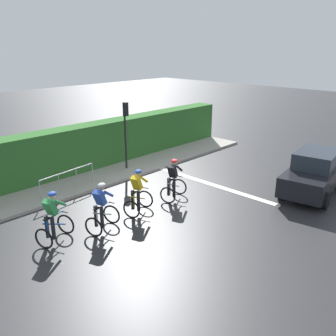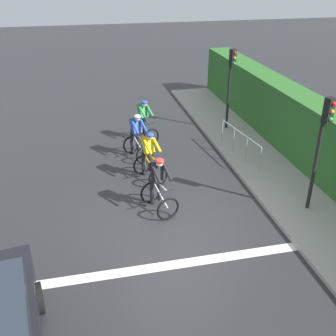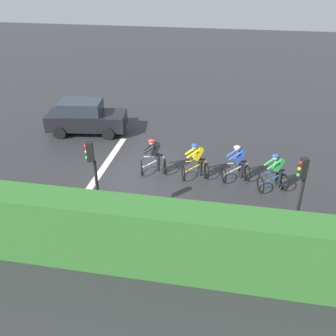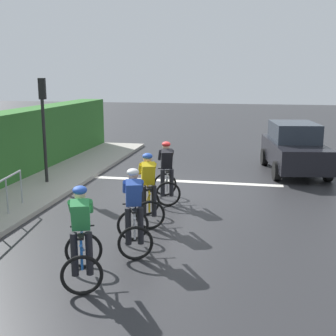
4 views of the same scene
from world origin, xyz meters
name	(u,v)px [view 1 (image 1 of 4)]	position (x,y,z in m)	size (l,w,h in m)	color
ground_plane	(184,191)	(0.00, 0.00, 0.00)	(80.00, 80.00, 0.00)	#28282B
sidewalk_kerb	(89,178)	(4.13, 2.00, 0.06)	(2.80, 20.28, 0.12)	#9E998E
stone_wall_low	(77,171)	(5.03, 2.00, 0.20)	(0.44, 20.28, 0.40)	gray
hedge_wall	(72,151)	(5.33, 2.00, 1.13)	(1.10, 20.28, 2.25)	#2D6628
road_marking_stop_line	(205,182)	(0.00, -1.43, 0.00)	(7.00, 0.30, 0.01)	silver
cyclist_lead	(53,219)	(0.21, 5.94, 0.80)	(1.01, 1.25, 1.66)	black
cyclist_second	(101,208)	(-0.28, 4.46, 0.80)	(0.99, 1.24, 1.66)	black
cyclist_mid	(138,193)	(-0.15, 2.76, 0.80)	(1.00, 1.24, 1.66)	black
cyclist_fourth	(173,181)	(-0.22, 0.94, 0.80)	(0.96, 1.23, 1.66)	black
car_black	(314,173)	(-3.94, -3.61, 0.87)	(2.32, 4.30, 1.76)	black
traffic_light_near_crossing	(126,126)	(3.86, -0.10, 2.22)	(0.25, 0.31, 3.34)	black
pedestrian_railing_kerbside	(68,177)	(3.23, 3.57, 0.76)	(0.40, 2.69, 1.03)	#999EA3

